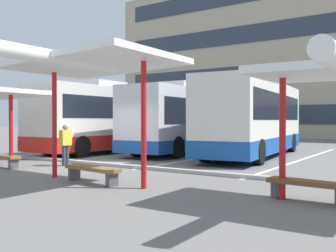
{
  "coord_description": "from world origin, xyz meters",
  "views": [
    {
      "loc": [
        10.3,
        -10.82,
        1.71
      ],
      "look_at": [
        1.92,
        1.76,
        1.48
      ],
      "focal_mm": 40.76,
      "sensor_mm": 36.0,
      "label": 1
    }
  ],
  "objects": [
    {
      "name": "waiting_passenger_1",
      "position": [
        -0.85,
        -1.04,
        0.88
      ],
      "size": [
        0.22,
        0.45,
        1.55
      ],
      "color": "#33384C",
      "rests_on": "ground"
    },
    {
      "name": "coach_bus_0",
      "position": [
        -3.81,
        5.6,
        1.77
      ],
      "size": [
        2.7,
        11.45,
        3.77
      ],
      "color": "silver",
      "rests_on": "ground"
    },
    {
      "name": "coach_bus_2",
      "position": [
        3.7,
        6.49,
        1.8
      ],
      "size": [
        3.45,
        10.3,
        3.82
      ],
      "color": "silver",
      "rests_on": "ground"
    },
    {
      "name": "lane_stripe_1",
      "position": [
        -1.99,
        6.45,
        0.0
      ],
      "size": [
        0.16,
        14.0,
        0.01
      ],
      "primitive_type": "cube",
      "color": "white",
      "rests_on": "ground"
    },
    {
      "name": "lane_stripe_0",
      "position": [
        -5.98,
        6.45,
        0.0
      ],
      "size": [
        0.16,
        14.0,
        0.01
      ],
      "primitive_type": "cube",
      "color": "white",
      "rests_on": "ground"
    },
    {
      "name": "lane_stripe_2",
      "position": [
        1.99,
        6.45,
        0.0
      ],
      "size": [
        0.16,
        14.0,
        0.01
      ],
      "primitive_type": "cube",
      "color": "white",
      "rests_on": "ground"
    },
    {
      "name": "waiting_shelter_2",
      "position": [
        2.84,
        -3.51,
        3.2
      ],
      "size": [
        4.35,
        5.33,
        3.43
      ],
      "color": "red",
      "rests_on": "ground"
    },
    {
      "name": "lane_stripe_3",
      "position": [
        5.98,
        6.45,
        0.0
      ],
      "size": [
        0.16,
        14.0,
        0.01
      ],
      "primitive_type": "cube",
      "color": "white",
      "rests_on": "ground"
    },
    {
      "name": "terminal_building",
      "position": [
        0.03,
        33.43,
        8.2
      ],
      "size": [
        40.8,
        15.54,
        19.15
      ],
      "color": "tan",
      "rests_on": "ground"
    },
    {
      "name": "bench_4",
      "position": [
        8.3,
        -2.55,
        0.33
      ],
      "size": [
        1.66,
        0.57,
        0.45
      ],
      "color": "brown",
      "rests_on": "ground"
    },
    {
      "name": "platform_kerb",
      "position": [
        0.0,
        -0.24,
        0.06
      ],
      "size": [
        44.0,
        0.24,
        0.12
      ],
      "primitive_type": "cube",
      "color": "#ADADA8",
      "rests_on": "ground"
    },
    {
      "name": "bench_2",
      "position": [
        -2.41,
        -2.71,
        0.34
      ],
      "size": [
        1.86,
        0.44,
        0.45
      ],
      "color": "brown",
      "rests_on": "ground"
    },
    {
      "name": "coach_bus_1",
      "position": [
        -0.03,
        7.28,
        1.72
      ],
      "size": [
        2.8,
        10.91,
        3.64
      ],
      "color": "silver",
      "rests_on": "ground"
    },
    {
      "name": "bench_3",
      "position": [
        2.84,
        -3.35,
        0.34
      ],
      "size": [
        2.0,
        0.68,
        0.45
      ],
      "color": "brown",
      "rests_on": "ground"
    },
    {
      "name": "ground_plane",
      "position": [
        0.0,
        0.0,
        0.0
      ],
      "size": [
        160.0,
        160.0,
        0.0
      ],
      "primitive_type": "plane",
      "color": "slate"
    }
  ]
}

